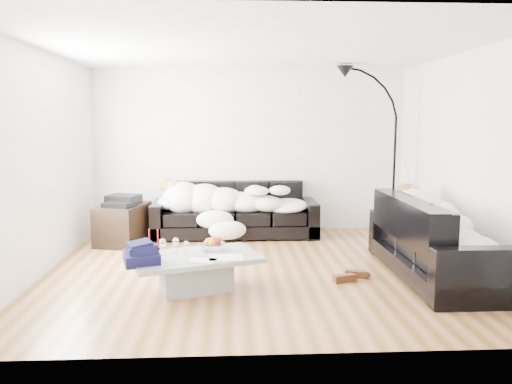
{
  "coord_description": "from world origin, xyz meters",
  "views": [
    {
      "loc": [
        -0.32,
        -5.85,
        1.77
      ],
      "look_at": [
        0.0,
        0.3,
        0.9
      ],
      "focal_mm": 35.0,
      "sensor_mm": 36.0,
      "label": 1
    }
  ],
  "objects_px": {
    "candle_right": "(158,240)",
    "shoes": "(349,276)",
    "coffee_table": "(196,273)",
    "av_cabinet": "(123,224)",
    "sleeper_back": "(235,196)",
    "stereo": "(122,200)",
    "sofa_right": "(437,238)",
    "sofa_back": "(235,210)",
    "candle_left": "(149,240)",
    "fruit_bowl": "(214,244)",
    "floor_lamp": "(394,165)",
    "wine_glass_b": "(163,247)",
    "wine_glass_c": "(186,248)",
    "wine_glass_a": "(176,245)",
    "sleeper_right": "(438,220)"
  },
  "relations": [
    {
      "from": "sleeper_right",
      "to": "wine_glass_a",
      "type": "relative_size",
      "value": 11.8
    },
    {
      "from": "coffee_table",
      "to": "candle_right",
      "type": "bearing_deg",
      "value": 148.69
    },
    {
      "from": "fruit_bowl",
      "to": "wine_glass_a",
      "type": "height_order",
      "value": "wine_glass_a"
    },
    {
      "from": "coffee_table",
      "to": "av_cabinet",
      "type": "distance_m",
      "value": 2.46
    },
    {
      "from": "candle_left",
      "to": "stereo",
      "type": "height_order",
      "value": "stereo"
    },
    {
      "from": "sleeper_back",
      "to": "wine_glass_b",
      "type": "relative_size",
      "value": 12.26
    },
    {
      "from": "sofa_back",
      "to": "stereo",
      "type": "height_order",
      "value": "sofa_back"
    },
    {
      "from": "candle_right",
      "to": "shoes",
      "type": "bearing_deg",
      "value": 0.15
    },
    {
      "from": "floor_lamp",
      "to": "sofa_right",
      "type": "bearing_deg",
      "value": -78.94
    },
    {
      "from": "sofa_back",
      "to": "candle_left",
      "type": "relative_size",
      "value": 10.7
    },
    {
      "from": "wine_glass_b",
      "to": "wine_glass_c",
      "type": "bearing_deg",
      "value": -8.56
    },
    {
      "from": "sofa_right",
      "to": "floor_lamp",
      "type": "relative_size",
      "value": 0.99
    },
    {
      "from": "fruit_bowl",
      "to": "wine_glass_b",
      "type": "bearing_deg",
      "value": -163.54
    },
    {
      "from": "wine_glass_a",
      "to": "candle_left",
      "type": "height_order",
      "value": "candle_left"
    },
    {
      "from": "sleeper_back",
      "to": "sofa_right",
      "type": "bearing_deg",
      "value": -42.78
    },
    {
      "from": "sleeper_right",
      "to": "candle_right",
      "type": "xyz_separation_m",
      "value": [
        -3.16,
        -0.11,
        -0.16
      ]
    },
    {
      "from": "candle_right",
      "to": "floor_lamp",
      "type": "relative_size",
      "value": 0.1
    },
    {
      "from": "wine_glass_a",
      "to": "wine_glass_b",
      "type": "height_order",
      "value": "wine_glass_b"
    },
    {
      "from": "wine_glass_b",
      "to": "floor_lamp",
      "type": "xyz_separation_m",
      "value": [
        3.15,
        2.13,
        0.66
      ]
    },
    {
      "from": "sofa_back",
      "to": "candle_right",
      "type": "bearing_deg",
      "value": -110.71
    },
    {
      "from": "sleeper_back",
      "to": "wine_glass_c",
      "type": "xyz_separation_m",
      "value": [
        -0.53,
        -2.49,
        -0.18
      ]
    },
    {
      "from": "candle_left",
      "to": "sofa_right",
      "type": "bearing_deg",
      "value": 2.53
    },
    {
      "from": "shoes",
      "to": "floor_lamp",
      "type": "height_order",
      "value": "floor_lamp"
    },
    {
      "from": "sofa_right",
      "to": "stereo",
      "type": "relative_size",
      "value": 5.06
    },
    {
      "from": "sleeper_right",
      "to": "coffee_table",
      "type": "xyz_separation_m",
      "value": [
        -2.73,
        -0.36,
        -0.46
      ]
    },
    {
      "from": "candle_right",
      "to": "stereo",
      "type": "xyz_separation_m",
      "value": [
        -0.78,
        1.88,
        0.15
      ]
    },
    {
      "from": "candle_right",
      "to": "wine_glass_b",
      "type": "bearing_deg",
      "value": -70.05
    },
    {
      "from": "candle_left",
      "to": "sofa_back",
      "type": "bearing_deg",
      "value": 67.73
    },
    {
      "from": "fruit_bowl",
      "to": "av_cabinet",
      "type": "bearing_deg",
      "value": 125.66
    },
    {
      "from": "candle_left",
      "to": "stereo",
      "type": "bearing_deg",
      "value": 109.9
    },
    {
      "from": "wine_glass_a",
      "to": "floor_lamp",
      "type": "xyz_separation_m",
      "value": [
        3.03,
        2.03,
        0.67
      ]
    },
    {
      "from": "sleeper_back",
      "to": "stereo",
      "type": "xyz_separation_m",
      "value": [
        -1.64,
        -0.35,
        0.0
      ]
    },
    {
      "from": "coffee_table",
      "to": "candle_right",
      "type": "relative_size",
      "value": 5.81
    },
    {
      "from": "sleeper_back",
      "to": "candle_left",
      "type": "distance_m",
      "value": 2.46
    },
    {
      "from": "fruit_bowl",
      "to": "av_cabinet",
      "type": "relative_size",
      "value": 0.29
    },
    {
      "from": "sleeper_back",
      "to": "av_cabinet",
      "type": "relative_size",
      "value": 2.57
    },
    {
      "from": "sofa_back",
      "to": "floor_lamp",
      "type": "distance_m",
      "value": 2.5
    },
    {
      "from": "sleeper_right",
      "to": "wine_glass_b",
      "type": "bearing_deg",
      "value": 95.99
    },
    {
      "from": "shoes",
      "to": "candle_right",
      "type": "bearing_deg",
      "value": 174.74
    },
    {
      "from": "wine_glass_a",
      "to": "candle_right",
      "type": "bearing_deg",
      "value": 148.56
    },
    {
      "from": "shoes",
      "to": "stereo",
      "type": "relative_size",
      "value": 0.92
    },
    {
      "from": "sofa_right",
      "to": "wine_glass_b",
      "type": "xyz_separation_m",
      "value": [
        -3.08,
        -0.32,
        0.02
      ]
    },
    {
      "from": "coffee_table",
      "to": "wine_glass_a",
      "type": "bearing_deg",
      "value": 148.81
    },
    {
      "from": "sofa_right",
      "to": "candle_left",
      "type": "bearing_deg",
      "value": 92.53
    },
    {
      "from": "sofa_back",
      "to": "coffee_table",
      "type": "height_order",
      "value": "sofa_back"
    },
    {
      "from": "av_cabinet",
      "to": "floor_lamp",
      "type": "height_order",
      "value": "floor_lamp"
    },
    {
      "from": "shoes",
      "to": "sofa_back",
      "type": "bearing_deg",
      "value": 113.68
    },
    {
      "from": "coffee_table",
      "to": "wine_glass_a",
      "type": "distance_m",
      "value": 0.37
    },
    {
      "from": "sofa_back",
      "to": "stereo",
      "type": "bearing_deg",
      "value": -166.26
    },
    {
      "from": "shoes",
      "to": "floor_lamp",
      "type": "relative_size",
      "value": 0.18
    }
  ]
}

